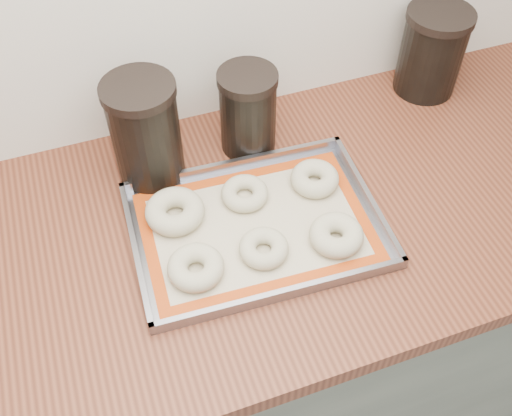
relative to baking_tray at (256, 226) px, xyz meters
name	(u,v)px	position (x,y,z in m)	size (l,w,h in m)	color
cabinet	(333,312)	(0.22, 0.02, -0.48)	(3.00, 0.65, 0.86)	slate
countertop	(355,198)	(0.22, 0.02, -0.03)	(3.06, 0.68, 0.04)	brown
baking_tray	(256,226)	(0.00, 0.00, 0.00)	(0.48, 0.35, 0.03)	gray
baking_mat	(256,227)	(0.00, 0.00, 0.00)	(0.43, 0.31, 0.00)	#C6B793
bagel_front_left	(196,267)	(-0.13, -0.06, 0.02)	(0.10, 0.10, 0.04)	beige
bagel_front_mid	(264,248)	(-0.01, -0.06, 0.01)	(0.09, 0.09, 0.03)	beige
bagel_front_right	(336,235)	(0.13, -0.08, 0.02)	(0.10, 0.10, 0.04)	beige
bagel_back_left	(175,211)	(-0.14, 0.07, 0.02)	(0.11, 0.11, 0.04)	beige
bagel_back_mid	(245,193)	(0.00, 0.07, 0.01)	(0.09, 0.09, 0.03)	beige
bagel_back_right	(315,179)	(0.15, 0.06, 0.02)	(0.10, 0.10, 0.04)	beige
canister_left	(145,132)	(-0.15, 0.21, 0.10)	(0.14, 0.14, 0.22)	black
canister_mid	(248,111)	(0.06, 0.22, 0.09)	(0.12, 0.12, 0.18)	black
canister_right	(432,51)	(0.51, 0.26, 0.09)	(0.15, 0.15, 0.20)	black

